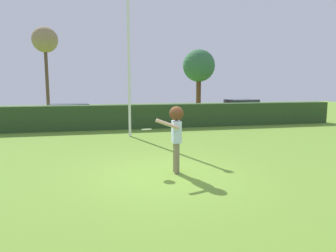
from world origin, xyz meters
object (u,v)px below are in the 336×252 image
object	(u,v)px
oak_tree	(199,66)
person	(176,129)
frisbee	(147,129)
parked_car_silver	(69,113)
lamppost	(129,58)
bare_elm_tree	(45,41)
parked_car_red	(241,107)

from	to	relation	value
oak_tree	person	bearing A→B (deg)	-110.63
person	frisbee	world-z (taller)	person
frisbee	oak_tree	bearing A→B (deg)	66.46
parked_car_silver	oak_tree	distance (m)	10.92
frisbee	person	bearing A→B (deg)	-29.82
frisbee	parked_car_silver	world-z (taller)	parked_car_silver
lamppost	oak_tree	bearing A→B (deg)	55.26
frisbee	bare_elm_tree	distance (m)	19.55
oak_tree	bare_elm_tree	xyz separation A→B (m)	(-11.77, 3.26, 1.99)
parked_car_red	oak_tree	bearing A→B (deg)	146.61
lamppost	parked_car_red	distance (m)	12.17
person	parked_car_red	world-z (taller)	person
person	oak_tree	xyz separation A→B (m)	(5.81, 15.42, 2.58)
parked_car_red	oak_tree	xyz separation A→B (m)	(-2.82, 1.86, 3.09)
person	lamppost	bearing A→B (deg)	95.61
parked_car_red	bare_elm_tree	size ratio (longest dim) A/B	0.64
bare_elm_tree	frisbee	bearing A→B (deg)	-74.01
person	parked_car_red	distance (m)	16.08
lamppost	parked_car_red	size ratio (longest dim) A/B	1.46
parked_car_silver	person	bearing A→B (deg)	-71.45
frisbee	bare_elm_tree	bearing A→B (deg)	105.99
lamppost	oak_tree	size ratio (longest dim) A/B	1.27
person	lamppost	world-z (taller)	lamppost
bare_elm_tree	lamppost	bearing A→B (deg)	-66.82
person	parked_car_red	size ratio (longest dim) A/B	0.41
parked_car_silver	bare_elm_tree	world-z (taller)	bare_elm_tree
parked_car_red	person	bearing A→B (deg)	-122.44
parked_car_silver	parked_car_red	world-z (taller)	same
lamppost	parked_car_silver	xyz separation A→B (m)	(-3.07, 4.80, -2.87)
bare_elm_tree	person	bearing A→B (deg)	-72.30
lamppost	oak_tree	xyz separation A→B (m)	(6.41, 9.25, 0.22)
person	parked_car_red	xyz separation A→B (m)	(8.62, 13.57, -0.51)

